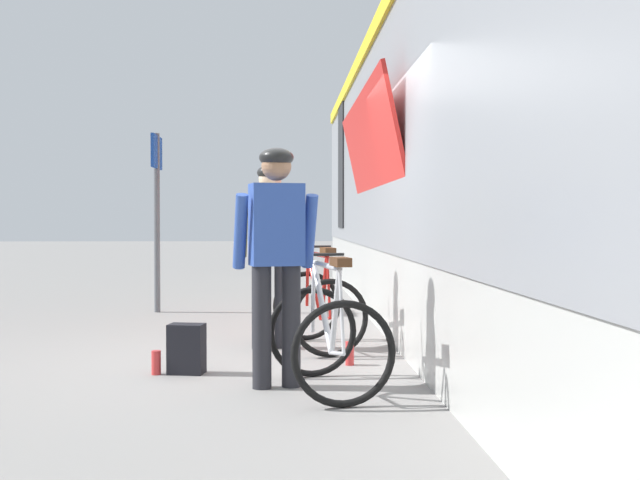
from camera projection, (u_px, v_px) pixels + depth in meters
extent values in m
plane|color=gray|center=(262.00, 361.00, 6.71)|extent=(80.00, 80.00, 0.00)
cube|color=gray|center=(546.00, 116.00, 7.45)|extent=(3.00, 18.67, 2.70)
cube|color=#B7B7B2|center=(545.00, 300.00, 7.50)|extent=(2.97, 18.67, 0.90)
cube|color=red|center=(374.00, 171.00, 8.78)|extent=(0.40, 4.29, 1.67)
cube|color=black|center=(373.00, 131.00, 8.73)|extent=(0.04, 1.10, 0.80)
cube|color=black|center=(341.00, 165.00, 13.91)|extent=(0.03, 1.10, 2.29)
cylinder|color=#232328|center=(262.00, 327.00, 5.60)|extent=(0.14, 0.14, 0.90)
cylinder|color=#232328|center=(291.00, 326.00, 5.66)|extent=(0.14, 0.14, 0.90)
cube|color=#2D4C9E|center=(276.00, 225.00, 5.61)|extent=(0.42, 0.31, 0.60)
cylinder|color=#2D4C9E|center=(240.00, 231.00, 5.59)|extent=(0.14, 0.27, 0.56)
cylinder|color=#2D4C9E|center=(310.00, 231.00, 5.72)|extent=(0.14, 0.27, 0.56)
sphere|color=#9E7051|center=(276.00, 166.00, 5.60)|extent=(0.22, 0.22, 0.22)
ellipsoid|color=black|center=(276.00, 158.00, 5.60)|extent=(0.31, 0.32, 0.14)
cylinder|color=#232328|center=(259.00, 302.00, 7.35)|extent=(0.14, 0.14, 0.90)
cylinder|color=#232328|center=(282.00, 301.00, 7.40)|extent=(0.14, 0.14, 0.90)
cube|color=olive|center=(270.00, 224.00, 7.36)|extent=(0.41, 0.30, 0.60)
cylinder|color=olive|center=(243.00, 229.00, 7.34)|extent=(0.13, 0.27, 0.56)
cylinder|color=olive|center=(296.00, 229.00, 7.45)|extent=(0.13, 0.27, 0.56)
sphere|color=beige|center=(270.00, 179.00, 7.35)|extent=(0.22, 0.22, 0.22)
ellipsoid|color=black|center=(270.00, 173.00, 7.35)|extent=(0.29, 0.31, 0.14)
torus|color=black|center=(313.00, 332.00, 6.02)|extent=(0.71, 0.16, 0.71)
torus|color=black|center=(344.00, 354.00, 5.02)|extent=(0.71, 0.16, 0.71)
cylinder|color=silver|center=(322.00, 305.00, 5.66)|extent=(0.15, 0.64, 0.63)
cylinder|color=silver|center=(326.00, 265.00, 5.54)|extent=(0.18, 0.85, 0.04)
cylinder|color=silver|center=(335.00, 312.00, 5.25)|extent=(0.08, 0.28, 0.62)
cylinder|color=silver|center=(337.00, 353.00, 5.19)|extent=(0.09, 0.36, 0.08)
cylinder|color=silver|center=(342.00, 311.00, 5.07)|extent=(0.05, 0.15, 0.56)
cylinder|color=silver|center=(313.00, 297.00, 5.98)|extent=(0.04, 0.09, 0.55)
cylinder|color=black|center=(314.00, 255.00, 5.95)|extent=(0.48, 0.10, 0.02)
cube|color=#4C2D19|center=(341.00, 262.00, 5.09)|extent=(0.14, 0.25, 0.06)
torus|color=black|center=(307.00, 306.00, 7.87)|extent=(0.71, 0.17, 0.71)
torus|color=black|center=(330.00, 318.00, 6.88)|extent=(0.71, 0.17, 0.71)
cylinder|color=red|center=(314.00, 284.00, 7.52)|extent=(0.16, 0.64, 0.63)
cylinder|color=red|center=(317.00, 254.00, 7.39)|extent=(0.19, 0.84, 0.04)
cylinder|color=red|center=(324.00, 288.00, 7.10)|extent=(0.09, 0.28, 0.62)
cylinder|color=red|center=(326.00, 319.00, 7.05)|extent=(0.09, 0.36, 0.08)
cylinder|color=red|center=(329.00, 287.00, 6.93)|extent=(0.05, 0.15, 0.56)
cylinder|color=red|center=(307.00, 279.00, 7.84)|extent=(0.05, 0.09, 0.55)
cylinder|color=black|center=(308.00, 247.00, 7.81)|extent=(0.48, 0.11, 0.02)
cube|color=#4C2D19|center=(328.00, 251.00, 6.95)|extent=(0.14, 0.25, 0.06)
cube|color=black|center=(187.00, 349.00, 6.15)|extent=(0.31, 0.23, 0.40)
cylinder|color=red|center=(350.00, 353.00, 6.52)|extent=(0.07, 0.07, 0.20)
cylinder|color=red|center=(156.00, 363.00, 6.12)|extent=(0.07, 0.07, 0.19)
cylinder|color=#595B60|center=(157.00, 223.00, 10.28)|extent=(0.08, 0.08, 2.40)
cube|color=#193F99|center=(157.00, 152.00, 10.25)|extent=(0.04, 0.70, 0.44)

